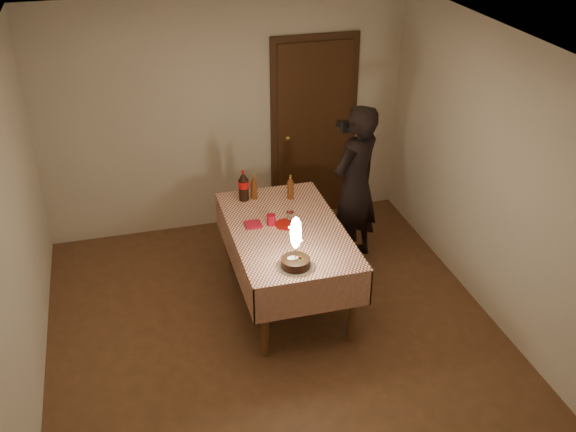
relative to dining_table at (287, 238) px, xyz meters
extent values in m
cube|color=brown|center=(-0.23, -0.58, -0.69)|extent=(4.00, 4.50, 0.01)
cube|color=beige|center=(-0.23, 1.67, 0.61)|extent=(4.00, 0.04, 2.60)
cube|color=beige|center=(-0.23, -2.83, 0.61)|extent=(4.00, 0.04, 2.60)
cube|color=beige|center=(-2.23, -0.58, 0.61)|extent=(0.04, 4.50, 2.60)
cube|color=beige|center=(1.77, -0.58, 0.61)|extent=(0.04, 4.50, 2.60)
cube|color=silver|center=(-0.23, -0.58, 1.91)|extent=(4.00, 4.50, 0.04)
cube|color=#472814|center=(0.77, 1.64, 0.34)|extent=(0.85, 0.05, 2.05)
sphere|color=#B28C33|center=(0.45, 1.59, 0.31)|extent=(0.06, 0.06, 0.06)
cube|color=brown|center=(0.00, 0.00, 0.07)|extent=(0.90, 1.60, 0.04)
cylinder|color=brown|center=(-0.39, -0.74, -0.32)|extent=(0.07, 0.07, 0.74)
cylinder|color=brown|center=(0.39, -0.74, -0.32)|extent=(0.07, 0.07, 0.74)
cylinder|color=brown|center=(-0.39, 0.74, -0.32)|extent=(0.07, 0.07, 0.74)
cylinder|color=brown|center=(0.39, 0.74, -0.32)|extent=(0.07, 0.07, 0.74)
cube|color=silver|center=(0.00, 0.00, 0.10)|extent=(1.02, 1.72, 0.01)
cube|color=silver|center=(0.00, -0.85, -0.08)|extent=(1.02, 0.01, 0.34)
cube|color=silver|center=(0.00, 0.85, -0.08)|extent=(1.02, 0.01, 0.34)
cube|color=silver|center=(-0.50, 0.00, -0.08)|extent=(0.01, 1.72, 0.34)
cube|color=silver|center=(0.50, 0.00, -0.08)|extent=(0.01, 1.72, 0.34)
cylinder|color=white|center=(-0.10, -0.64, 0.11)|extent=(0.31, 0.31, 0.01)
cylinder|color=black|center=(-0.10, -0.64, 0.15)|extent=(0.24, 0.24, 0.07)
cylinder|color=white|center=(-0.12, -0.62, 0.19)|extent=(0.07, 0.07, 0.00)
sphere|color=red|center=(-0.06, -0.65, 0.20)|extent=(0.02, 0.02, 0.02)
cube|color=#19721E|center=(-0.05, -0.66, 0.19)|extent=(0.02, 0.01, 0.00)
cube|color=#19721E|center=(-0.07, -0.66, 0.19)|extent=(0.01, 0.02, 0.00)
cylinder|color=#262628|center=(-0.10, -0.64, 0.25)|extent=(0.01, 0.01, 0.12)
ellipsoid|color=#FFF2BF|center=(-0.10, -0.64, 0.44)|extent=(0.09, 0.09, 0.29)
sphere|color=white|center=(-0.10, -0.64, 0.33)|extent=(0.04, 0.04, 0.04)
cylinder|color=#AA120B|center=(0.02, 0.06, 0.11)|extent=(0.22, 0.22, 0.01)
cylinder|color=#AC0B20|center=(-0.12, 0.11, 0.16)|extent=(0.08, 0.08, 0.10)
cylinder|color=white|center=(0.07, 0.13, 0.15)|extent=(0.07, 0.07, 0.09)
cube|color=#A51227|center=(-0.28, 0.13, 0.12)|extent=(0.15, 0.15, 0.02)
cylinder|color=black|center=(-0.26, 0.65, 0.22)|extent=(0.10, 0.10, 0.22)
cylinder|color=red|center=(-0.26, 0.65, 0.28)|extent=(0.10, 0.10, 0.07)
cone|color=black|center=(-0.26, 0.65, 0.37)|extent=(0.10, 0.10, 0.08)
cylinder|color=red|center=(-0.26, 0.65, 0.41)|extent=(0.03, 0.03, 0.02)
cylinder|color=#612D10|center=(-0.15, 0.66, 0.20)|extent=(0.06, 0.06, 0.18)
cone|color=#612D10|center=(-0.15, 0.66, 0.32)|extent=(0.06, 0.06, 0.06)
cylinder|color=olive|center=(-0.15, 0.66, 0.35)|extent=(0.02, 0.02, 0.02)
cylinder|color=#612D10|center=(0.19, 0.56, 0.20)|extent=(0.06, 0.06, 0.18)
cone|color=#612D10|center=(0.19, 0.56, 0.32)|extent=(0.06, 0.06, 0.06)
cylinder|color=olive|center=(0.19, 0.56, 0.35)|extent=(0.02, 0.02, 0.02)
imported|color=black|center=(0.87, 0.55, 0.16)|extent=(0.74, 0.68, 1.71)
cube|color=black|center=(0.80, 0.66, 0.77)|extent=(0.16, 0.15, 0.10)
cylinder|color=black|center=(0.76, 0.72, 0.77)|extent=(0.11, 0.11, 0.08)
camera|label=1|loc=(-1.40, -5.15, 3.21)|focal=42.00mm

